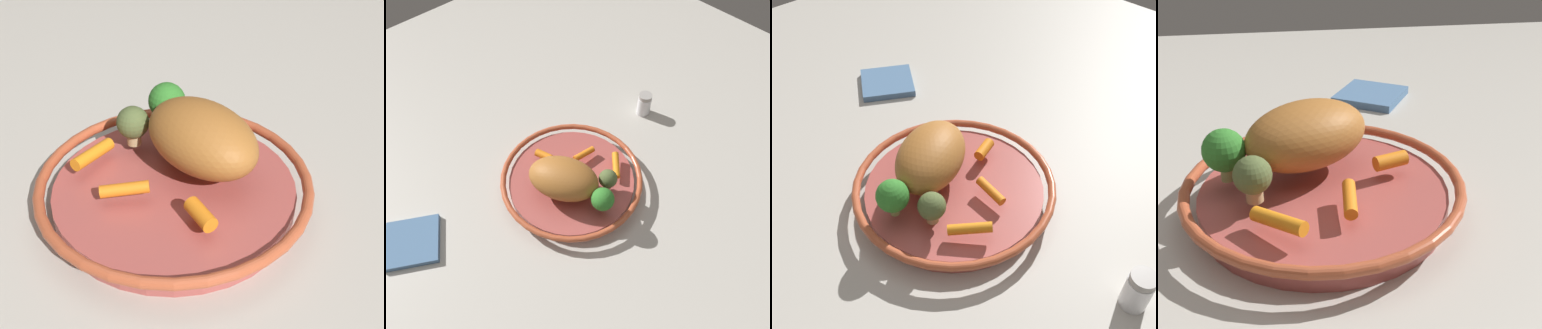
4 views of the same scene
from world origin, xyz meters
TOP-DOWN VIEW (x-y plane):
  - ground_plane at (0.00, 0.00)m, footprint 1.83×1.83m
  - serving_bowl at (0.00, 0.00)m, footprint 0.34×0.34m
  - roast_chicken_piece at (-0.04, -0.02)m, footprint 0.17×0.19m
  - baby_carrot_back at (-0.01, 0.08)m, footprint 0.03×0.05m
  - baby_carrot_left at (0.06, 0.02)m, footprint 0.06×0.02m
  - baby_carrot_right at (0.09, -0.06)m, footprint 0.06×0.06m
  - broccoli_floret_edge at (-0.01, -0.11)m, footprint 0.05×0.05m
  - broccoli_floret_small at (0.04, -0.08)m, footprint 0.04×0.04m
  - dish_towel at (-0.36, 0.13)m, footprint 0.16×0.16m

SIDE VIEW (x-z plane):
  - ground_plane at x=0.00m, z-range 0.00..0.00m
  - dish_towel at x=-0.36m, z-range 0.00..0.01m
  - serving_bowl at x=0.00m, z-range 0.00..0.04m
  - baby_carrot_left at x=0.06m, z-range 0.04..0.06m
  - baby_carrot_right at x=0.09m, z-range 0.04..0.06m
  - baby_carrot_back at x=-0.01m, z-range 0.04..0.06m
  - broccoli_floret_small at x=0.04m, z-range 0.05..0.10m
  - broccoli_floret_edge at x=-0.01m, z-range 0.05..0.11m
  - roast_chicken_piece at x=-0.04m, z-range 0.04..0.12m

